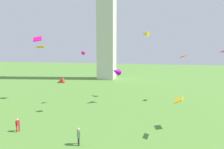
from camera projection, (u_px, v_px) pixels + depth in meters
The scene contains 10 objects.
person_0 at pixel (78, 135), 19.05m from camera, with size 0.46×0.53×1.78m.
person_2 at pixel (18, 124), 22.19m from camera, with size 0.29×0.48×1.56m.
kite_flying_0 at pixel (41, 47), 35.83m from camera, with size 1.61×1.20×0.50m.
kite_flying_1 at pixel (179, 100), 20.35m from camera, with size 1.11×1.54×0.63m.
kite_flying_3 at pixel (37, 39), 23.86m from camera, with size 1.62×1.67×0.82m.
kite_flying_4 at pixel (116, 71), 33.37m from camera, with size 1.94×2.25×1.63m.
kite_flying_5 at pixel (82, 52), 32.51m from camera, with size 0.73×1.20×1.01m.
kite_flying_6 at pixel (145, 34), 37.22m from camera, with size 1.96×1.77×1.35m.
kite_flying_7 at pixel (183, 56), 34.61m from camera, with size 1.36×1.54×0.49m.
kite_flying_8 at pixel (60, 82), 28.81m from camera, with size 1.57×1.11×1.23m.
Camera 1 is at (6.19, -7.64, 9.60)m, focal length 30.26 mm.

